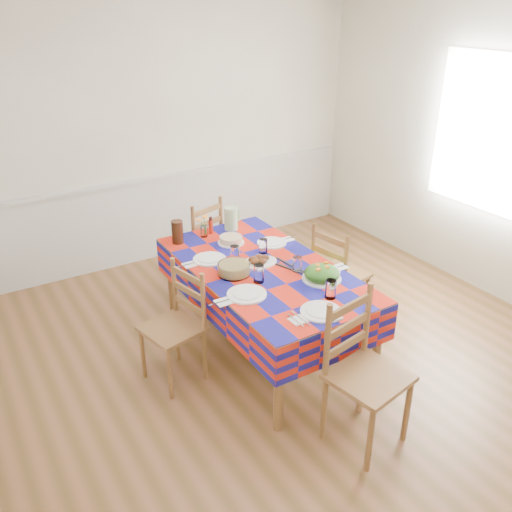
% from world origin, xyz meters
% --- Properties ---
extents(room, '(4.58, 5.08, 2.78)m').
position_xyz_m(room, '(0.00, 0.00, 1.35)').
color(room, brown).
rests_on(room, ground).
extents(wainscot, '(4.41, 0.06, 0.92)m').
position_xyz_m(wainscot, '(0.00, 2.48, 0.49)').
color(wainscot, silver).
rests_on(wainscot, room).
extents(window_right, '(0.00, 1.40, 1.40)m').
position_xyz_m(window_right, '(2.23, 0.30, 1.50)').
color(window_right, white).
rests_on(window_right, room).
extents(dining_table, '(1.01, 1.88, 0.73)m').
position_xyz_m(dining_table, '(-0.10, 0.42, 0.65)').
color(dining_table, brown).
rests_on(dining_table, room).
extents(setting_near_head, '(0.45, 0.30, 0.13)m').
position_xyz_m(setting_near_head, '(-0.07, -0.30, 0.76)').
color(setting_near_head, white).
rests_on(setting_near_head, dining_table).
extents(setting_left_near, '(0.51, 0.31, 0.14)m').
position_xyz_m(setting_left_near, '(-0.38, 0.16, 0.76)').
color(setting_left_near, white).
rests_on(setting_left_near, dining_table).
extents(setting_left_far, '(0.48, 0.29, 0.13)m').
position_xyz_m(setting_left_far, '(-0.35, 0.71, 0.76)').
color(setting_left_far, white).
rests_on(setting_left_far, dining_table).
extents(setting_right_near, '(0.48, 0.28, 0.12)m').
position_xyz_m(setting_right_near, '(0.18, 0.15, 0.76)').
color(setting_right_near, white).
rests_on(setting_right_near, dining_table).
extents(setting_right_far, '(0.47, 0.27, 0.12)m').
position_xyz_m(setting_right_far, '(0.14, 0.71, 0.76)').
color(setting_right_far, white).
rests_on(setting_right_far, dining_table).
extents(meat_platter, '(0.30, 0.22, 0.06)m').
position_xyz_m(meat_platter, '(-0.10, 0.49, 0.76)').
color(meat_platter, white).
rests_on(meat_platter, dining_table).
extents(salad_platter, '(0.29, 0.29, 0.12)m').
position_xyz_m(salad_platter, '(0.16, 0.02, 0.78)').
color(salad_platter, white).
rests_on(salad_platter, dining_table).
extents(pasta_bowl, '(0.24, 0.24, 0.09)m').
position_xyz_m(pasta_bowl, '(-0.35, 0.44, 0.78)').
color(pasta_bowl, white).
rests_on(pasta_bowl, dining_table).
extents(cake, '(0.22, 0.22, 0.06)m').
position_xyz_m(cake, '(-0.10, 0.94, 0.76)').
color(cake, white).
rests_on(cake, dining_table).
extents(serving_utensils, '(0.15, 0.33, 0.01)m').
position_xyz_m(serving_utensils, '(0.07, 0.33, 0.74)').
color(serving_utensils, black).
rests_on(serving_utensils, dining_table).
extents(flower_vase, '(0.12, 0.10, 0.20)m').
position_xyz_m(flower_vase, '(-0.23, 1.19, 0.81)').
color(flower_vase, white).
rests_on(flower_vase, dining_table).
extents(hot_sauce, '(0.04, 0.04, 0.16)m').
position_xyz_m(hot_sauce, '(-0.15, 1.21, 0.81)').
color(hot_sauce, '#AE1A0D').
rests_on(hot_sauce, dining_table).
extents(green_pitcher, '(0.12, 0.12, 0.21)m').
position_xyz_m(green_pitcher, '(0.05, 1.21, 0.84)').
color(green_pitcher, '#ABCF92').
rests_on(green_pitcher, dining_table).
extents(tea_pitcher, '(0.10, 0.10, 0.20)m').
position_xyz_m(tea_pitcher, '(-0.47, 1.19, 0.83)').
color(tea_pitcher, black).
rests_on(tea_pitcher, dining_table).
extents(name_card, '(0.08, 0.02, 0.02)m').
position_xyz_m(name_card, '(-0.10, -0.48, 0.74)').
color(name_card, white).
rests_on(name_card, dining_table).
extents(chair_near, '(0.52, 0.50, 1.02)m').
position_xyz_m(chair_near, '(-0.11, -0.76, 0.50)').
color(chair_near, brown).
rests_on(chair_near, room).
extents(chair_far, '(0.51, 0.50, 0.93)m').
position_xyz_m(chair_far, '(-0.09, 1.60, 0.46)').
color(chair_far, brown).
rests_on(chair_far, room).
extents(chair_left, '(0.46, 0.47, 0.90)m').
position_xyz_m(chair_left, '(-0.85, 0.43, 0.44)').
color(chair_left, brown).
rests_on(chair_left, room).
extents(chair_right, '(0.46, 0.48, 0.93)m').
position_xyz_m(chair_right, '(0.65, 0.41, 0.46)').
color(chair_right, brown).
rests_on(chair_right, room).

